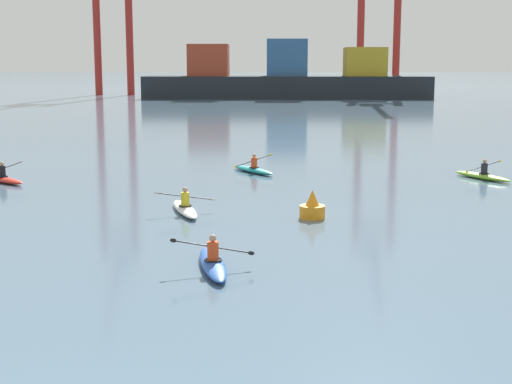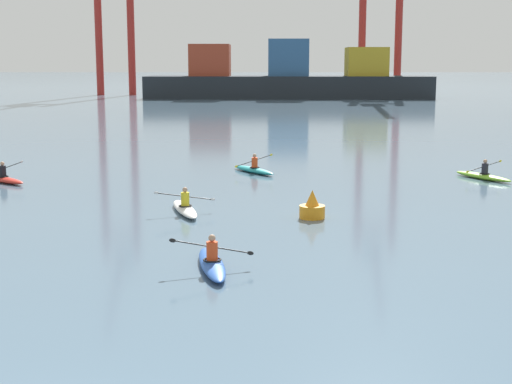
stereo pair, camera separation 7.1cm
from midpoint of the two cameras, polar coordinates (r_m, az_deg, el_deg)
The scene contains 7 objects.
container_barge at distance 113.08m, azimuth 2.29°, elevation 8.68°, with size 42.73×8.78×8.79m.
channel_buoy at distance 25.99m, azimuth 4.28°, elevation -1.24°, with size 0.90×0.90×1.00m.
kayak_blue at distance 19.69m, azimuth -3.46°, elevation -5.45°, with size 2.22×3.45×0.95m.
kayak_teal at distance 36.65m, azimuth -0.28°, elevation 1.77°, with size 2.40×3.15×0.95m.
kayak_white at distance 27.02m, azimuth -5.57°, elevation -1.23°, with size 2.18×3.43×0.95m.
kayak_red at distance 35.66m, azimuth -19.05°, elevation 0.99°, with size 2.98×2.65×0.95m.
kayak_lime at distance 36.21m, azimuth 16.99°, elevation 1.23°, with size 2.21×3.25×0.95m.
Camera 1 is at (3.37, -8.42, 5.40)m, focal length 51.96 mm.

